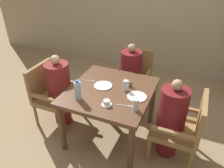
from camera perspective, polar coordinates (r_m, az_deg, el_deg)
ground_plane at (r=3.13m, az=-0.39°, el=-12.94°), size 16.00×16.00×0.00m
wall_back at (r=4.42m, az=11.60°, el=20.37°), size 8.00×0.06×2.80m
dining_table at (r=2.73m, az=-0.43°, el=-3.23°), size 1.01×1.06×0.74m
chair_left_side at (r=3.23m, az=-15.41°, el=-2.10°), size 0.54×0.54×0.87m
diner_in_left_chair at (r=3.12m, az=-13.52°, el=-1.48°), size 0.32×0.32×1.06m
chair_far_side at (r=3.57m, az=5.53°, el=2.30°), size 0.54×0.54×0.87m
diner_in_far_chair at (r=3.42m, az=4.85°, el=2.31°), size 0.32×0.32×1.05m
chair_right_side at (r=2.68m, az=18.06°, el=-10.39°), size 0.54×0.54×0.87m
diner_in_right_chair at (r=2.64m, az=15.24°, el=-8.62°), size 0.32×0.32×1.05m
plate_main_left at (r=2.55m, az=6.53°, el=-3.31°), size 0.23×0.23×0.01m
plate_main_right at (r=2.74m, az=-2.34°, el=-0.43°), size 0.23×0.23×0.01m
teacup_with_saucer at (r=2.40m, az=-1.42°, el=-4.95°), size 0.12×0.12×0.06m
water_bottle at (r=2.48m, az=-8.95°, el=-1.64°), size 0.08×0.08×0.24m
glass_tall_near at (r=2.31m, az=6.24°, el=-5.44°), size 0.06×0.06×0.14m
glass_tall_mid at (r=2.62m, az=3.57°, el=-0.42°), size 0.06×0.06×0.14m
salt_shaker at (r=2.73m, az=4.19°, el=0.11°), size 0.03×0.03×0.07m
pepper_shaker at (r=2.73m, az=4.97°, el=-0.08°), size 0.03×0.03×0.07m
fork_beside_plate at (r=2.87m, az=-5.94°, el=0.85°), size 0.17×0.05×0.00m
knife_beside_plate at (r=2.40m, az=3.73°, el=-5.65°), size 0.18×0.05×0.00m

